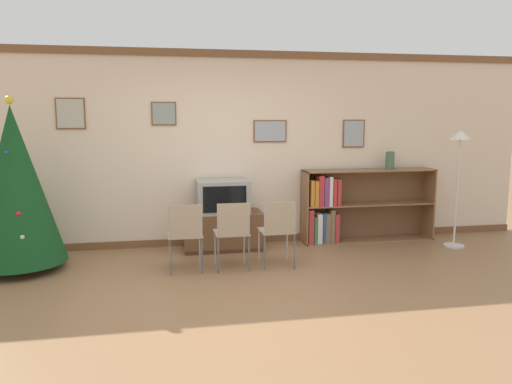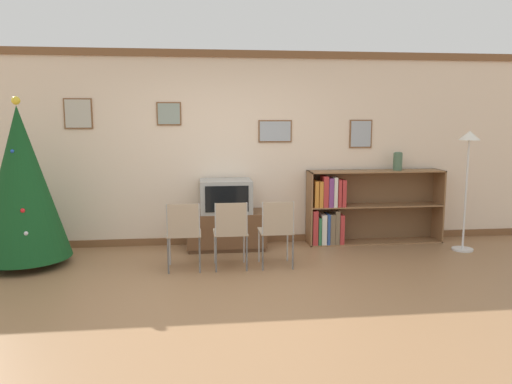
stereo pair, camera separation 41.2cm
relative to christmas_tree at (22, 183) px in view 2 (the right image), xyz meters
The scene contains 11 objects.
ground_plane 3.04m from the christmas_tree, 29.61° to the right, with size 24.00×24.00×0.00m, color #936B47.
wall_back 2.64m from the christmas_tree, 18.37° to the left, with size 9.16×0.11×2.70m.
christmas_tree is the anchor object (origin of this frame).
tv_console 2.63m from the christmas_tree, 11.30° to the left, with size 1.07×0.53×0.51m.
television 2.54m from the christmas_tree, 11.25° to the left, with size 0.70×0.52×0.44m.
folding_chair_left 2.05m from the christmas_tree, 13.75° to the right, with size 0.40×0.40×0.82m.
folding_chair_center 2.57m from the christmas_tree, 10.78° to the right, with size 0.40×0.40×0.82m.
folding_chair_right 3.10m from the christmas_tree, ahead, with size 0.40×0.40×0.82m.
bookshelf 4.33m from the christmas_tree, ahead, with size 1.94×0.36×1.04m.
vase 4.97m from the christmas_tree, ahead, with size 0.13×0.13×0.26m.
standing_lamp 5.67m from the christmas_tree, ahead, with size 0.28×0.28×1.62m.
Camera 2 is at (-0.40, -4.79, 1.80)m, focal length 35.00 mm.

